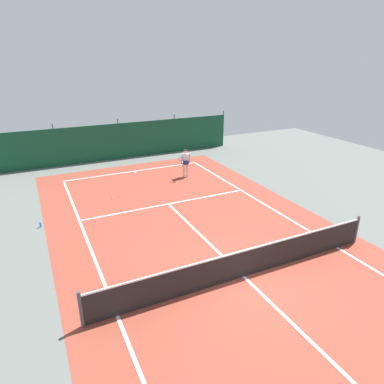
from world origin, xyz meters
The scene contains 9 objects.
ground_plane centered at (0.00, 0.00, 0.00)m, with size 36.00×36.00×0.00m, color slate.
court_surface centered at (0.00, 0.00, 0.00)m, with size 11.02×26.60×0.01m.
tennis_net centered at (0.00, 0.00, 0.51)m, with size 10.12×0.10×1.10m.
back_fence centered at (0.00, 15.54, 0.67)m, with size 16.30×0.98×2.70m.
tennis_player centered at (2.39, 9.61, 0.96)m, with size 0.83×0.67×1.64m.
tennis_ball_near_player centered at (2.86, 11.33, 0.03)m, with size 0.07×0.07×0.07m, color #CCDB33.
tennis_ball_midcourt centered at (1.51, 9.00, 0.03)m, with size 0.07×0.07×0.07m, color #CCDB33.
tennis_ball_by_sideline centered at (-2.24, 8.32, 0.03)m, with size 0.07×0.07×0.07m, color #CCDB33.
water_bottle centered at (-5.64, 6.52, 0.12)m, with size 0.08×0.08×0.24m, color #338CD8.
Camera 1 is at (-5.51, -7.61, 6.64)m, focal length 32.22 mm.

